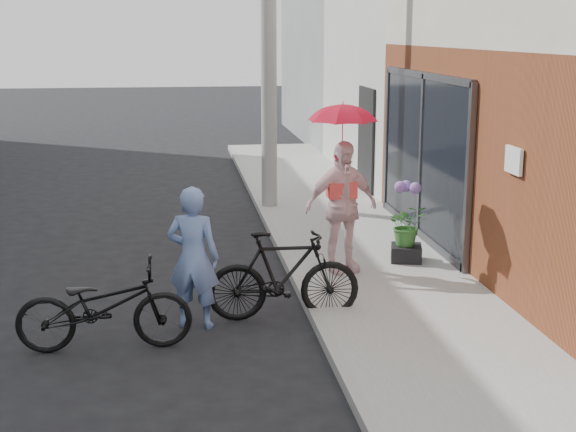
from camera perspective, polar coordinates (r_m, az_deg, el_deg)
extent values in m
plane|color=black|center=(8.82, -3.84, -8.45)|extent=(80.00, 80.00, 0.00)
cube|color=gray|center=(11.00, 6.35, -3.78)|extent=(2.20, 24.00, 0.12)
cube|color=#9E9E99|center=(10.78, 0.35, -4.05)|extent=(0.12, 24.00, 0.12)
cube|color=black|center=(12.41, 9.55, 4.21)|extent=(0.06, 3.80, 2.40)
cube|color=white|center=(9.29, 15.76, 3.84)|extent=(0.04, 0.40, 0.30)
cube|color=silver|center=(18.86, 16.72, 13.34)|extent=(8.00, 6.00, 7.00)
cube|color=slate|center=(25.41, 10.02, 13.46)|extent=(8.00, 8.00, 7.00)
cylinder|color=#9E9E99|center=(14.29, -1.39, 14.13)|extent=(0.28, 0.28, 7.00)
imported|color=#6C86C1|center=(8.87, -6.75, -2.95)|extent=(0.67, 0.54, 1.60)
imported|color=black|center=(8.48, -12.95, -6.29)|extent=(1.79, 0.63, 0.94)
imported|color=black|center=(9.10, -0.32, -4.25)|extent=(1.75, 0.54, 1.04)
imported|color=silver|center=(10.46, 3.82, 0.65)|extent=(1.09, 0.67, 1.74)
imported|color=#F81D43|center=(10.27, 3.92, 7.44)|extent=(0.86, 0.86, 0.75)
cube|color=black|center=(11.21, 8.40, -2.62)|extent=(0.51, 0.51, 0.22)
imported|color=#36732E|center=(11.11, 8.47, -0.63)|extent=(0.52, 0.45, 0.58)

